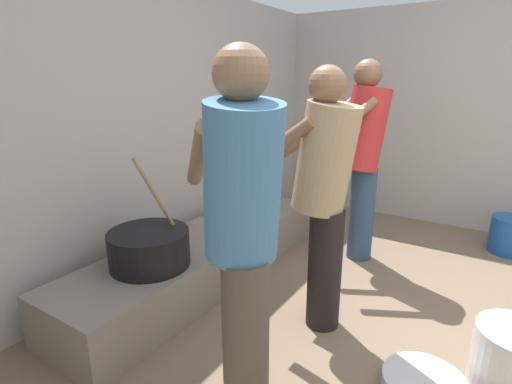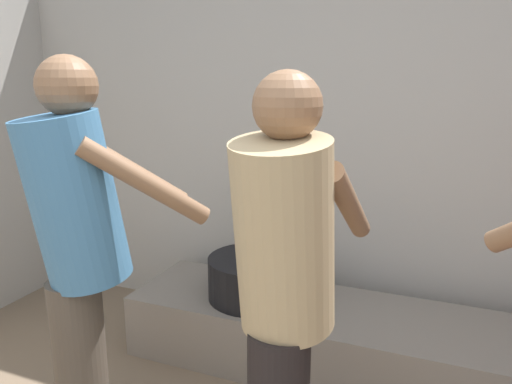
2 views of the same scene
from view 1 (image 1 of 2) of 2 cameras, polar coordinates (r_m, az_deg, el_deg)
The scene contains 7 objects.
block_enclosure_rear at distance 3.07m, azimuth -16.12°, elevation 8.41°, with size 4.92×0.20×2.15m, color #ADA8A0.
hearth_ledge at distance 2.99m, azimuth -7.54°, elevation -9.42°, with size 2.35×0.60×0.34m, color slate.
cooking_pot_main at distance 2.52m, azimuth -15.22°, elevation -7.83°, with size 0.49×0.49×0.68m.
cook_in_blue_shirt at distance 1.56m, azimuth -1.93°, elevation -4.63°, with size 0.68×0.70×1.58m.
cook_in_tan_shirt at distance 2.24m, azimuth 9.78°, elevation 0.72°, with size 0.36×0.66×1.53m.
cook_in_red_shirt at distance 3.20m, azimuth 15.25°, elevation 5.83°, with size 0.71×0.67×1.60m.
bucket_blue_plastic at distance 4.04m, azimuth 33.02°, elevation -5.29°, with size 0.33×0.33×0.31m, color #194C99.
Camera 1 is at (-2.01, 0.20, 1.46)m, focal length 27.56 mm.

